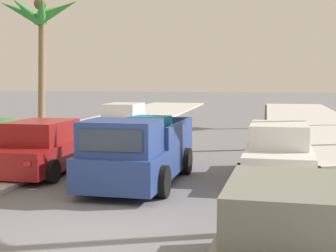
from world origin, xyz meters
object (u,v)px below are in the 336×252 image
(car_right_mid, at_px, (123,121))
(car_right_near, at_px, (43,149))
(pickup_truck, at_px, (138,153))
(hedge_bush, at_px, (4,131))
(car_left_near, at_px, (279,153))
(car_left_mid, at_px, (289,246))
(palm_tree_right_fore, at_px, (41,20))

(car_right_mid, bearing_deg, car_right_near, -88.60)
(pickup_truck, relative_size, hedge_bush, 1.88)
(car_left_near, relative_size, car_left_mid, 0.99)
(pickup_truck, bearing_deg, car_left_near, 19.50)
(car_right_near, height_order, car_right_mid, same)
(car_left_mid, height_order, hedge_bush, car_left_mid)
(car_right_near, xyz_separation_m, car_right_mid, (-0.23, 9.29, 0.00))
(hedge_bush, bearing_deg, palm_tree_right_fore, 96.95)
(car_right_mid, bearing_deg, car_left_mid, -67.43)
(pickup_truck, bearing_deg, hedge_bush, 138.93)
(car_left_mid, bearing_deg, car_right_mid, 112.57)
(pickup_truck, xyz_separation_m, car_right_near, (-3.10, 0.91, -0.10))
(hedge_bush, bearing_deg, pickup_truck, -41.07)
(car_right_near, relative_size, palm_tree_right_fore, 0.63)
(car_right_near, distance_m, car_left_mid, 9.93)
(car_right_mid, xyz_separation_m, hedge_bush, (-4.05, -3.77, -0.16))
(car_right_near, relative_size, car_left_mid, 1.00)
(car_left_near, distance_m, car_right_near, 6.74)
(car_right_near, distance_m, car_right_mid, 9.29)
(palm_tree_right_fore, height_order, hedge_bush, palm_tree_right_fore)
(pickup_truck, relative_size, car_right_mid, 1.22)
(pickup_truck, bearing_deg, car_right_near, 163.61)
(car_left_mid, relative_size, hedge_bush, 1.54)
(car_right_mid, relative_size, palm_tree_right_fore, 0.63)
(car_right_near, xyz_separation_m, palm_tree_right_fore, (-4.91, 10.65, 4.93))
(pickup_truck, distance_m, car_right_mid, 10.73)
(car_left_mid, bearing_deg, hedge_bush, 130.46)
(palm_tree_right_fore, bearing_deg, car_right_mid, -16.25)
(car_right_near, bearing_deg, hedge_bush, 127.79)
(car_right_mid, bearing_deg, car_left_near, -52.03)
(hedge_bush, bearing_deg, car_left_mid, -49.54)
(car_left_mid, relative_size, car_right_mid, 1.00)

